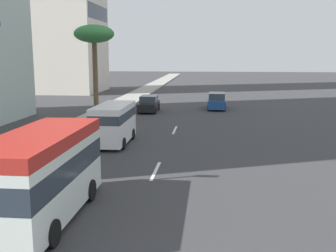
# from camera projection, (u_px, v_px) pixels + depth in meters

# --- Properties ---
(ground_plane) EXTENTS (198.00, 198.00, 0.00)m
(ground_plane) POSITION_uv_depth(u_px,v_px,m) (181.00, 116.00, 37.51)
(ground_plane) COLOR #38383A
(sidewalk_right) EXTENTS (162.00, 3.25, 0.15)m
(sidewalk_right) POSITION_uv_depth(u_px,v_px,m) (102.00, 114.00, 38.26)
(sidewalk_right) COLOR #9E9B93
(sidewalk_right) RESTS_ON ground_plane
(lane_stripe_mid) EXTENTS (3.20, 0.16, 0.01)m
(lane_stripe_mid) POSITION_uv_depth(u_px,v_px,m) (156.00, 171.00, 19.80)
(lane_stripe_mid) COLOR silver
(lane_stripe_mid) RESTS_ON ground_plane
(lane_stripe_far) EXTENTS (3.20, 0.16, 0.01)m
(lane_stripe_far) POSITION_uv_depth(u_px,v_px,m) (175.00, 130.00, 30.52)
(lane_stripe_far) COLOR silver
(lane_stripe_far) RESTS_ON ground_plane
(van_lead) EXTENTS (5.04, 2.06, 2.52)m
(van_lead) POSITION_uv_depth(u_px,v_px,m) (114.00, 122.00, 25.63)
(van_lead) COLOR white
(van_lead) RESTS_ON ground_plane
(minibus_second) EXTENTS (6.68, 2.44, 3.05)m
(minibus_second) POSITION_uv_depth(u_px,v_px,m) (41.00, 173.00, 13.73)
(minibus_second) COLOR silver
(minibus_second) RESTS_ON ground_plane
(car_third) EXTENTS (4.21, 1.80, 1.59)m
(car_third) POSITION_uv_depth(u_px,v_px,m) (149.00, 104.00, 40.31)
(car_third) COLOR black
(car_third) RESTS_ON ground_plane
(car_fourth) EXTENTS (4.77, 1.84, 1.71)m
(car_fourth) POSITION_uv_depth(u_px,v_px,m) (217.00, 101.00, 42.32)
(car_fourth) COLOR #1E478C
(car_fourth) RESTS_ON ground_plane
(palm_tree) EXTENTS (3.89, 3.89, 8.35)m
(palm_tree) POSITION_uv_depth(u_px,v_px,m) (94.00, 36.00, 39.04)
(palm_tree) COLOR brown
(palm_tree) RESTS_ON sidewalk_right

